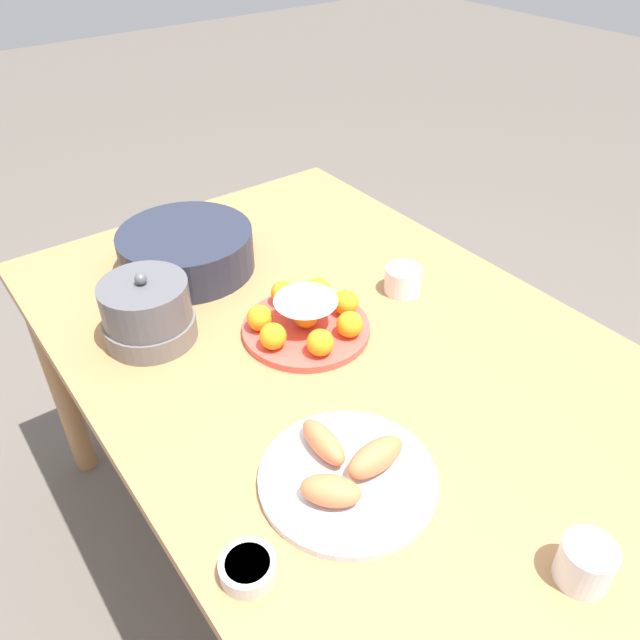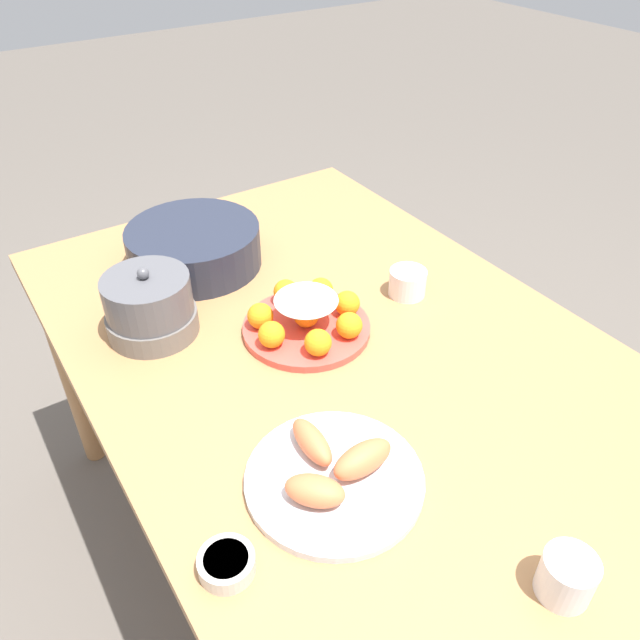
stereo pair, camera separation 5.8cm
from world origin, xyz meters
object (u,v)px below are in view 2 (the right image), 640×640
Objects in this scene: dining_table at (333,371)px; cake_plate at (307,318)px; sauce_bowl at (227,563)px; cup_far at (567,576)px; warming_pot at (150,306)px; seafood_platter at (334,473)px; cup_near at (407,283)px; serving_bowl at (194,245)px.

cake_plate is (0.06, 0.03, 0.12)m from dining_table.
cup_far is (-0.28, -0.36, 0.02)m from sauce_bowl.
warming_pot reaches higher than sauce_bowl.
warming_pot is at bearing 10.22° from seafood_platter.
cup_far reaches higher than cup_near.
dining_table is 19.37× the size of cup_far.
cake_plate is 0.93× the size of seafood_platter.
cake_plate is 3.57× the size of cup_far.
sauce_bowl is 0.43× the size of warming_pot.
cake_plate is at bearing -26.15° from seafood_platter.
serving_bowl reaches higher than cup_near.
cup_near reaches higher than sauce_bowl.
seafood_platter is at bearing 25.63° from cup_far.
serving_bowl reaches higher than dining_table.
cup_far is (-0.32, -0.15, 0.02)m from seafood_platter.
warming_pot reaches higher than serving_bowl.
warming_pot is (0.52, 0.09, 0.05)m from seafood_platter.
seafood_platter is 3.45× the size of cup_near.
cup_near reaches higher than dining_table.
sauce_bowl is at bearing 102.02° from seafood_platter.
seafood_platter is 0.53m from warming_pot.
seafood_platter reaches higher than sauce_bowl.
cup_far is (-0.66, 0.28, 0.00)m from cup_near.
cup_far is at bearing -154.37° from seafood_platter.
cake_plate is at bearing -44.05° from sauce_bowl.
sauce_bowl is at bearing 168.48° from warming_pot.
dining_table is 17.84× the size of sauce_bowl.
dining_table is at bearing -4.38° from cup_far.
serving_bowl reaches higher than cake_plate.
seafood_platter is at bearing 172.99° from serving_bowl.
cup_near is at bearing -22.78° from cup_far.
cake_plate is 3.21× the size of cup_near.
cup_far reaches higher than sauce_bowl.
cup_near is at bearing -109.08° from warming_pot.
sauce_bowl is 0.58m from warming_pot.
sauce_bowl is 0.97× the size of cup_near.
cake_plate is 1.43× the size of warming_pot.
warming_pot reaches higher than dining_table.
serving_bowl is 1.04m from cup_far.
dining_table is 0.46m from serving_bowl.
serving_bowl is 0.27m from warming_pot.
dining_table is at bearing -152.52° from cake_plate.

